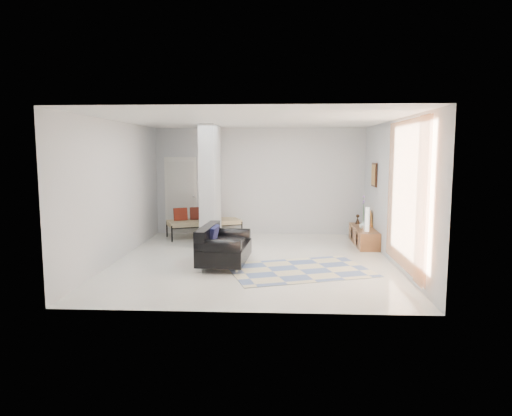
{
  "coord_description": "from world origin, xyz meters",
  "views": [
    {
      "loc": [
        0.51,
        -9.01,
        2.2
      ],
      "look_at": [
        0.02,
        0.6,
        0.99
      ],
      "focal_mm": 32.0,
      "sensor_mm": 36.0,
      "label": 1
    }
  ],
  "objects": [
    {
      "name": "media_console",
      "position": [
        2.52,
        1.7,
        0.21
      ],
      "size": [
        0.45,
        1.65,
        0.8
      ],
      "color": "brown",
      "rests_on": "floor"
    },
    {
      "name": "cylinder_lamp",
      "position": [
        2.5,
        1.24,
        0.67
      ],
      "size": [
        0.1,
        0.1,
        0.54
      ],
      "primitive_type": "cylinder",
      "color": "silver",
      "rests_on": "media_console"
    },
    {
      "name": "loveseat",
      "position": [
        -0.59,
        -0.4,
        0.36
      ],
      "size": [
        0.96,
        1.53,
        0.76
      ],
      "rotation": [
        0.0,
        0.0,
        -0.07
      ],
      "color": "silver",
      "rests_on": "floor"
    },
    {
      "name": "wall_back",
      "position": [
        0.0,
        3.0,
        1.4
      ],
      "size": [
        6.0,
        0.0,
        6.0
      ],
      "primitive_type": "plane",
      "rotation": [
        1.57,
        0.0,
        0.0
      ],
      "color": "silver",
      "rests_on": "ground"
    },
    {
      "name": "partition_column",
      "position": [
        -1.1,
        1.6,
        1.4
      ],
      "size": [
        0.35,
        1.2,
        2.8
      ],
      "primitive_type": "cube",
      "color": "#A9ADB0",
      "rests_on": "floor"
    },
    {
      "name": "area_rug",
      "position": [
        0.9,
        -0.73,
        0.01
      ],
      "size": [
        2.92,
        2.38,
        0.01
      ],
      "primitive_type": "cube",
      "rotation": [
        0.0,
        0.0,
        0.32
      ],
      "color": "#C1B994",
      "rests_on": "floor"
    },
    {
      "name": "wall_left",
      "position": [
        -2.75,
        0.0,
        1.4
      ],
      "size": [
        0.0,
        6.0,
        6.0
      ],
      "primitive_type": "plane",
      "rotation": [
        1.57,
        0.0,
        1.57
      ],
      "color": "silver",
      "rests_on": "ground"
    },
    {
      "name": "bronze_figurine",
      "position": [
        2.47,
        2.3,
        0.52
      ],
      "size": [
        0.13,
        0.13,
        0.23
      ],
      "primitive_type": null,
      "rotation": [
        0.0,
        0.0,
        -0.15
      ],
      "color": "black",
      "rests_on": "media_console"
    },
    {
      "name": "ceiling",
      "position": [
        0.0,
        0.0,
        2.8
      ],
      "size": [
        6.0,
        6.0,
        0.0
      ],
      "primitive_type": "plane",
      "rotation": [
        3.14,
        0.0,
        0.0
      ],
      "color": "white",
      "rests_on": "wall_back"
    },
    {
      "name": "vase",
      "position": [
        2.47,
        1.56,
        0.5
      ],
      "size": [
        0.2,
        0.2,
        0.19
      ],
      "primitive_type": "imported",
      "rotation": [
        0.0,
        0.0,
        0.09
      ],
      "color": "white",
      "rests_on": "media_console"
    },
    {
      "name": "wall_front",
      "position": [
        0.0,
        -3.0,
        1.4
      ],
      "size": [
        6.0,
        0.0,
        6.0
      ],
      "primitive_type": "plane",
      "rotation": [
        -1.57,
        0.0,
        0.0
      ],
      "color": "silver",
      "rests_on": "ground"
    },
    {
      "name": "floor",
      "position": [
        0.0,
        0.0,
        0.0
      ],
      "size": [
        6.0,
        6.0,
        0.0
      ],
      "primitive_type": "plane",
      "color": "beige",
      "rests_on": "ground"
    },
    {
      "name": "curtain",
      "position": [
        2.67,
        -1.15,
        1.45
      ],
      "size": [
        0.0,
        2.55,
        2.55
      ],
      "primitive_type": "plane",
      "rotation": [
        1.57,
        0.0,
        1.57
      ],
      "color": "#FF8D43",
      "rests_on": "wall_right"
    },
    {
      "name": "wall_art",
      "position": [
        2.72,
        1.7,
        1.65
      ],
      "size": [
        0.04,
        0.45,
        0.55
      ],
      "primitive_type": "cube",
      "color": "black",
      "rests_on": "wall_right"
    },
    {
      "name": "daybed",
      "position": [
        -1.43,
        2.46,
        0.41
      ],
      "size": [
        1.97,
        1.42,
        0.77
      ],
      "rotation": [
        0.0,
        0.0,
        0.4
      ],
      "color": "black",
      "rests_on": "floor"
    },
    {
      "name": "wall_right",
      "position": [
        2.75,
        0.0,
        1.4
      ],
      "size": [
        0.0,
        6.0,
        6.0
      ],
      "primitive_type": "plane",
      "rotation": [
        1.57,
        0.0,
        -1.57
      ],
      "color": "silver",
      "rests_on": "ground"
    },
    {
      "name": "hallway_door",
      "position": [
        -2.1,
        2.96,
        1.02
      ],
      "size": [
        0.85,
        0.06,
        2.04
      ],
      "primitive_type": "cube",
      "color": "silver",
      "rests_on": "floor"
    }
  ]
}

